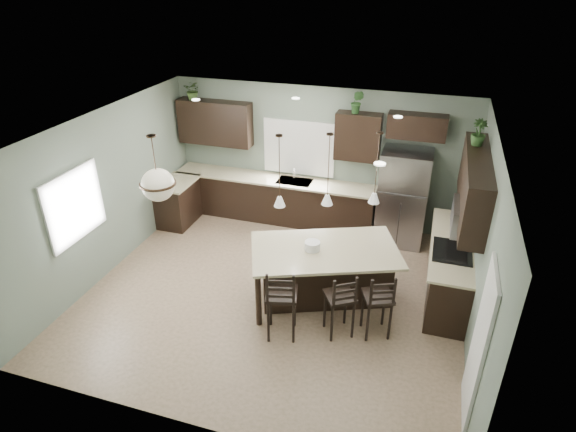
# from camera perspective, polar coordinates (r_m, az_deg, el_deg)

# --- Properties ---
(ground) EXTENTS (6.00, 6.00, 0.00)m
(ground) POSITION_cam_1_polar(r_m,az_deg,el_deg) (8.11, -1.54, -9.00)
(ground) COLOR #9E8466
(ground) RESTS_ON ground
(pantry_door) EXTENTS (0.04, 0.82, 2.04)m
(pantry_door) POSITION_cam_1_polar(r_m,az_deg,el_deg) (6.04, 21.65, -14.20)
(pantry_door) COLOR white
(pantry_door) RESTS_ON ground
(window_back) EXTENTS (1.35, 0.02, 1.00)m
(window_back) POSITION_cam_1_polar(r_m,az_deg,el_deg) (9.79, 1.31, 8.11)
(window_back) COLOR white
(window_back) RESTS_ON room_shell
(window_left) EXTENTS (0.02, 1.10, 1.00)m
(window_left) POSITION_cam_1_polar(r_m,az_deg,el_deg) (8.10, -24.05, 1.14)
(window_left) COLOR white
(window_left) RESTS_ON room_shell
(left_return_cabs) EXTENTS (0.60, 0.90, 0.90)m
(left_return_cabs) POSITION_cam_1_polar(r_m,az_deg,el_deg) (10.21, -12.92, 1.51)
(left_return_cabs) COLOR black
(left_return_cabs) RESTS_ON ground
(left_return_countertop) EXTENTS (0.66, 0.96, 0.04)m
(left_return_countertop) POSITION_cam_1_polar(r_m,az_deg,el_deg) (10.00, -13.11, 3.91)
(left_return_countertop) COLOR beige
(left_return_countertop) RESTS_ON left_return_cabs
(back_lower_cabs) EXTENTS (4.20, 0.60, 0.90)m
(back_lower_cabs) POSITION_cam_1_polar(r_m,az_deg,el_deg) (10.10, -1.66, 1.96)
(back_lower_cabs) COLOR black
(back_lower_cabs) RESTS_ON ground
(back_countertop) EXTENTS (4.20, 0.66, 0.04)m
(back_countertop) POSITION_cam_1_polar(r_m,az_deg,el_deg) (9.88, -1.74, 4.36)
(back_countertop) COLOR beige
(back_countertop) RESTS_ON back_lower_cabs
(sink_inset) EXTENTS (0.70, 0.45, 0.01)m
(sink_inset) POSITION_cam_1_polar(r_m,az_deg,el_deg) (9.75, 0.77, 4.12)
(sink_inset) COLOR gray
(sink_inset) RESTS_ON back_countertop
(faucet) EXTENTS (0.02, 0.02, 0.28)m
(faucet) POSITION_cam_1_polar(r_m,az_deg,el_deg) (9.67, 0.72, 4.84)
(faucet) COLOR silver
(faucet) RESTS_ON back_countertop
(back_upper_left) EXTENTS (1.55, 0.34, 0.90)m
(back_upper_left) POSITION_cam_1_polar(r_m,az_deg,el_deg) (10.13, -8.64, 10.87)
(back_upper_left) COLOR black
(back_upper_left) RESTS_ON room_shell
(back_upper_right) EXTENTS (0.85, 0.34, 0.90)m
(back_upper_right) POSITION_cam_1_polar(r_m,az_deg,el_deg) (9.28, 8.29, 9.28)
(back_upper_right) COLOR black
(back_upper_right) RESTS_ON room_shell
(fridge_header) EXTENTS (1.05, 0.34, 0.45)m
(fridge_header) POSITION_cam_1_polar(r_m,az_deg,el_deg) (9.09, 15.05, 10.22)
(fridge_header) COLOR black
(fridge_header) RESTS_ON room_shell
(right_lower_cabs) EXTENTS (0.60, 2.35, 0.90)m
(right_lower_cabs) POSITION_cam_1_polar(r_m,az_deg,el_deg) (8.30, 18.53, -5.94)
(right_lower_cabs) COLOR black
(right_lower_cabs) RESTS_ON ground
(right_countertop) EXTENTS (0.66, 2.35, 0.04)m
(right_countertop) POSITION_cam_1_polar(r_m,az_deg,el_deg) (8.05, 18.89, -3.14)
(right_countertop) COLOR beige
(right_countertop) RESTS_ON right_lower_cabs
(cooktop) EXTENTS (0.58, 0.75, 0.02)m
(cooktop) POSITION_cam_1_polar(r_m,az_deg,el_deg) (7.80, 18.90, -3.99)
(cooktop) COLOR black
(cooktop) RESTS_ON right_countertop
(wall_oven_front) EXTENTS (0.01, 0.72, 0.60)m
(wall_oven_front) POSITION_cam_1_polar(r_m,az_deg,el_deg) (8.05, 16.34, -6.70)
(wall_oven_front) COLOR gray
(wall_oven_front) RESTS_ON right_lower_cabs
(right_upper_cabs) EXTENTS (0.34, 2.35, 0.90)m
(right_upper_cabs) POSITION_cam_1_polar(r_m,az_deg,el_deg) (7.61, 21.19, 3.37)
(right_upper_cabs) COLOR black
(right_upper_cabs) RESTS_ON room_shell
(microwave) EXTENTS (0.40, 0.75, 0.40)m
(microwave) POSITION_cam_1_polar(r_m,az_deg,el_deg) (7.52, 20.35, -0.17)
(microwave) COLOR gray
(microwave) RESTS_ON right_upper_cabs
(refrigerator) EXTENTS (0.90, 0.74, 1.85)m
(refrigerator) POSITION_cam_1_polar(r_m,az_deg,el_deg) (9.34, 13.43, 2.12)
(refrigerator) COLOR gray
(refrigerator) RESTS_ON ground
(kitchen_island) EXTENTS (2.59, 2.05, 0.92)m
(kitchen_island) POSITION_cam_1_polar(r_m,az_deg,el_deg) (7.75, 4.29, -6.83)
(kitchen_island) COLOR black
(kitchen_island) RESTS_ON ground
(serving_dish) EXTENTS (0.24, 0.24, 0.14)m
(serving_dish) POSITION_cam_1_polar(r_m,az_deg,el_deg) (7.44, 2.91, -3.55)
(serving_dish) COLOR silver
(serving_dish) RESTS_ON kitchen_island
(bar_stool_left) EXTENTS (0.53, 0.53, 1.19)m
(bar_stool_left) POSITION_cam_1_polar(r_m,az_deg,el_deg) (6.96, -0.76, -10.07)
(bar_stool_left) COLOR black
(bar_stool_left) RESTS_ON ground
(bar_stool_center) EXTENTS (0.55, 0.55, 1.08)m
(bar_stool_center) POSITION_cam_1_polar(r_m,az_deg,el_deg) (7.05, 6.12, -10.20)
(bar_stool_center) COLOR black
(bar_stool_center) RESTS_ON ground
(bar_stool_right) EXTENTS (0.53, 0.53, 1.09)m
(bar_stool_right) POSITION_cam_1_polar(r_m,az_deg,el_deg) (7.12, 10.52, -10.12)
(bar_stool_right) COLOR black
(bar_stool_right) RESTS_ON ground
(pendant_left) EXTENTS (0.17, 0.17, 1.10)m
(pendant_left) POSITION_cam_1_polar(r_m,az_deg,el_deg) (6.82, -1.03, 5.29)
(pendant_left) COLOR white
(pendant_left) RESTS_ON room_shell
(pendant_center) EXTENTS (0.17, 0.17, 1.10)m
(pendant_center) POSITION_cam_1_polar(r_m,az_deg,el_deg) (6.89, 4.81, 5.46)
(pendant_center) COLOR white
(pendant_center) RESTS_ON room_shell
(pendant_right) EXTENTS (0.17, 0.17, 1.10)m
(pendant_right) POSITION_cam_1_polar(r_m,az_deg,el_deg) (7.04, 10.47, 5.56)
(pendant_right) COLOR white
(pendant_right) RESTS_ON room_shell
(chandelier) EXTENTS (0.52, 0.52, 0.99)m
(chandelier) POSITION_cam_1_polar(r_m,az_deg,el_deg) (7.03, -15.41, 5.47)
(chandelier) COLOR beige
(chandelier) RESTS_ON room_shell
(plant_back_left) EXTENTS (0.37, 0.33, 0.38)m
(plant_back_left) POSITION_cam_1_polar(r_m,az_deg,el_deg) (10.13, -11.19, 14.41)
(plant_back_left) COLOR #365123
(plant_back_left) RESTS_ON back_upper_left
(plant_back_right) EXTENTS (0.27, 0.23, 0.43)m
(plant_back_right) POSITION_cam_1_polar(r_m,az_deg,el_deg) (9.07, 8.20, 13.24)
(plant_back_right) COLOR #295424
(plant_back_right) RESTS_ON back_upper_right
(plant_right_wall) EXTENTS (0.28, 0.28, 0.40)m
(plant_right_wall) POSITION_cam_1_polar(r_m,az_deg,el_deg) (7.87, 21.69, 9.17)
(plant_right_wall) COLOR #2A4B21
(plant_right_wall) RESTS_ON right_upper_cabs
(room_shell) EXTENTS (6.00, 6.00, 6.00)m
(room_shell) POSITION_cam_1_polar(r_m,az_deg,el_deg) (7.22, -1.71, 1.84)
(room_shell) COLOR slate
(room_shell) RESTS_ON ground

